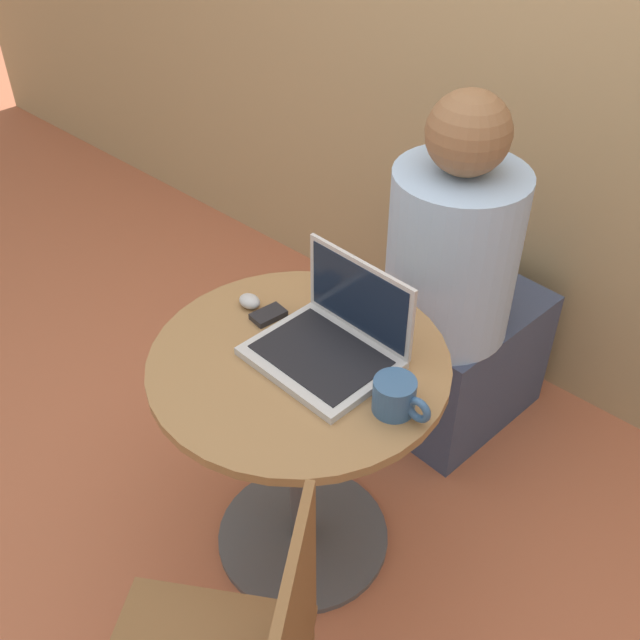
% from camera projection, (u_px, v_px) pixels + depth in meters
% --- Properties ---
extents(ground_plane, '(12.00, 12.00, 0.00)m').
position_uv_depth(ground_plane, '(303.00, 537.00, 2.22)').
color(ground_plane, '#B26042').
extents(round_table, '(0.72, 0.72, 0.71)m').
position_uv_depth(round_table, '(300.00, 424.00, 1.91)').
color(round_table, '#4C4C51').
rests_on(round_table, ground_plane).
extents(laptop, '(0.34, 0.28, 0.22)m').
position_uv_depth(laptop, '(332.00, 340.00, 1.76)').
color(laptop, '#B7B7BC').
rests_on(laptop, round_table).
extents(cell_phone, '(0.07, 0.09, 0.02)m').
position_uv_depth(cell_phone, '(268.00, 315.00, 1.89)').
color(cell_phone, black).
rests_on(cell_phone, round_table).
extents(computer_mouse, '(0.06, 0.05, 0.03)m').
position_uv_depth(computer_mouse, '(250.00, 301.00, 1.92)').
color(computer_mouse, '#B2B2B7').
rests_on(computer_mouse, round_table).
extents(coffee_cup, '(0.14, 0.10, 0.08)m').
position_uv_depth(coffee_cup, '(396.00, 397.00, 1.61)').
color(coffee_cup, '#335684').
rests_on(coffee_cup, round_table).
extents(person_seated, '(0.39, 0.59, 1.19)m').
position_uv_depth(person_seated, '(458.00, 306.00, 2.29)').
color(person_seated, '#3D4766').
rests_on(person_seated, ground_plane).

